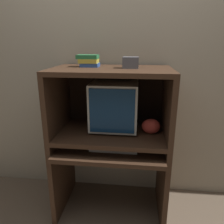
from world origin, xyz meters
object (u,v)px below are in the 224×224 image
at_px(crt_monitor, 114,105).
at_px(snack_bag, 151,126).
at_px(keyboard, 114,148).
at_px(mouse, 147,151).
at_px(book_stack, 89,61).
at_px(storage_box, 131,63).

xyz_separation_m(crt_monitor, snack_bag, (0.31, -0.08, -0.15)).
distance_m(keyboard, mouse, 0.27).
xyz_separation_m(mouse, book_stack, (-0.50, 0.21, 0.68)).
distance_m(keyboard, snack_bag, 0.36).
bearing_deg(storage_box, crt_monitor, 156.44).
relative_size(crt_monitor, storage_box, 3.34).
height_order(crt_monitor, storage_box, storage_box).
xyz_separation_m(keyboard, mouse, (0.27, -0.02, 0.00)).
bearing_deg(crt_monitor, storage_box, -23.56).
relative_size(crt_monitor, book_stack, 2.33).
height_order(keyboard, snack_bag, snack_bag).
bearing_deg(crt_monitor, keyboard, -85.79).
bearing_deg(crt_monitor, book_stack, 178.50).
relative_size(crt_monitor, mouse, 6.25).
height_order(keyboard, storage_box, storage_box).
bearing_deg(book_stack, storage_box, -10.31).
distance_m(mouse, storage_box, 0.71).
bearing_deg(snack_bag, mouse, -102.97).
height_order(keyboard, book_stack, book_stack).
bearing_deg(storage_box, book_stack, 169.69).
bearing_deg(keyboard, mouse, -4.13).
bearing_deg(keyboard, crt_monitor, 94.21).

